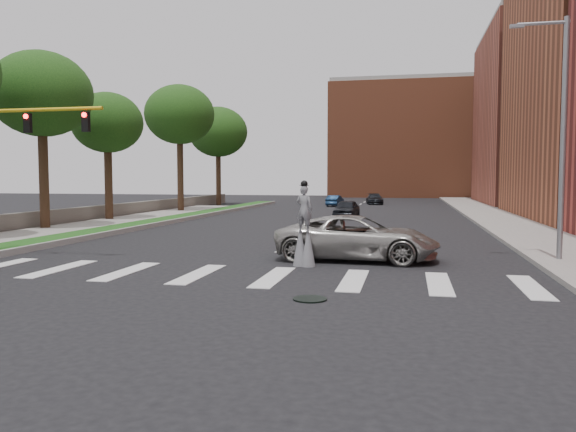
{
  "coord_description": "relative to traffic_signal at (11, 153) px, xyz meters",
  "views": [
    {
      "loc": [
        5.49,
        -16.32,
        3.22
      ],
      "look_at": [
        0.92,
        4.94,
        1.7
      ],
      "focal_mm": 35.0,
      "sensor_mm": 36.0,
      "label": 1
    }
  ],
  "objects": [
    {
      "name": "suv_crossing",
      "position": [
        13.36,
        2.36,
        -3.28
      ],
      "size": [
        6.38,
        3.17,
        1.74
      ],
      "primitive_type": "imported",
      "rotation": [
        0.0,
        0.0,
        1.52
      ],
      "color": "#A5A29C",
      "rests_on": "ground"
    },
    {
      "name": "grass_median",
      "position": [
        -1.72,
        17.0,
        -4.03
      ],
      "size": [
        2.0,
        60.0,
        0.25
      ],
      "primitive_type": "cube",
      "color": "#184714",
      "rests_on": "ground"
    },
    {
      "name": "tree_2",
      "position": [
        -6.1,
        10.49,
        3.92
      ],
      "size": [
        5.94,
        5.94,
        10.65
      ],
      "color": "#322014",
      "rests_on": "ground"
    },
    {
      "name": "building_backdrop",
      "position": [
        15.78,
        75.0,
        4.85
      ],
      "size": [
        26.0,
        14.0,
        18.0
      ],
      "primitive_type": "cube",
      "color": "#984D2F",
      "rests_on": "ground"
    },
    {
      "name": "building_far",
      "position": [
        31.78,
        51.0,
        5.85
      ],
      "size": [
        16.0,
        22.0,
        20.0
      ],
      "primitive_type": "cube",
      "color": "#A8503E",
      "rests_on": "ground"
    },
    {
      "name": "car_far",
      "position": [
        11.39,
        47.22,
        -3.52
      ],
      "size": [
        2.4,
        4.55,
        1.26
      ],
      "primitive_type": "imported",
      "rotation": [
        0.0,
        0.0,
        0.15
      ],
      "color": "black",
      "rests_on": "ground"
    },
    {
      "name": "tree_4",
      "position": [
        -5.03,
        28.55,
        4.63
      ],
      "size": [
        6.29,
        6.29,
        11.51
      ],
      "color": "#322014",
      "rests_on": "ground"
    },
    {
      "name": "stone_wall",
      "position": [
        -7.22,
        19.0,
        -3.6
      ],
      "size": [
        0.5,
        56.0,
        1.1
      ],
      "primitive_type": "cube",
      "color": "#5E5851",
      "rests_on": "ground"
    },
    {
      "name": "tree_3",
      "position": [
        -6.0,
        17.71,
        2.9
      ],
      "size": [
        5.1,
        5.1,
        9.29
      ],
      "color": "#322014",
      "rests_on": "ground"
    },
    {
      "name": "median_curb",
      "position": [
        -0.67,
        17.0,
        -4.01
      ],
      "size": [
        0.2,
        60.0,
        0.28
      ],
      "primitive_type": "cube",
      "color": "gray",
      "rests_on": "ground"
    },
    {
      "name": "ground_plane",
      "position": [
        9.78,
        -3.0,
        -4.15
      ],
      "size": [
        160.0,
        160.0,
        0.0
      ],
      "primitive_type": "plane",
      "color": "black",
      "rests_on": "ground"
    },
    {
      "name": "car_mid",
      "position": [
        7.38,
        41.96,
        -3.55
      ],
      "size": [
        1.65,
        3.75,
        1.2
      ],
      "primitive_type": "imported",
      "rotation": [
        0.0,
        0.0,
        3.03
      ],
      "color": "navy",
      "rests_on": "ground"
    },
    {
      "name": "streetlight",
      "position": [
        20.68,
        3.0,
        0.75
      ],
      "size": [
        2.05,
        0.2,
        9.0
      ],
      "color": "slate",
      "rests_on": "ground"
    },
    {
      "name": "traffic_signal",
      "position": [
        0.0,
        0.0,
        0.0
      ],
      "size": [
        5.3,
        0.23,
        6.2
      ],
      "color": "black",
      "rests_on": "ground"
    },
    {
      "name": "stilt_performer",
      "position": [
        11.62,
        0.44,
        -2.92
      ],
      "size": [
        0.83,
        0.6,
        3.1
      ],
      "rotation": [
        0.0,
        0.0,
        2.89
      ],
      "color": "#322014",
      "rests_on": "ground"
    },
    {
      "name": "car_near",
      "position": [
        10.56,
        24.31,
        -3.43
      ],
      "size": [
        1.94,
        4.3,
        1.44
      ],
      "primitive_type": "imported",
      "rotation": [
        0.0,
        0.0,
        -0.06
      ],
      "color": "black",
      "rests_on": "ground"
    },
    {
      "name": "tree_5",
      "position": [
        -5.98,
        41.72,
        4.12
      ],
      "size": [
        6.66,
        6.66,
        11.15
      ],
      "color": "#322014",
      "rests_on": "ground"
    },
    {
      "name": "sidewalk_right",
      "position": [
        22.28,
        22.0,
        -4.06
      ],
      "size": [
        5.0,
        90.0,
        0.18
      ],
      "primitive_type": "cube",
      "color": "gray",
      "rests_on": "ground"
    },
    {
      "name": "sidewalk_left",
      "position": [
        -4.72,
        7.0,
        -4.06
      ],
      "size": [
        4.0,
        60.0,
        0.18
      ],
      "primitive_type": "cube",
      "color": "gray",
      "rests_on": "ground"
    },
    {
      "name": "manhole",
      "position": [
        12.78,
        -5.0,
        -4.13
      ],
      "size": [
        0.9,
        0.9,
        0.04
      ],
      "primitive_type": "cylinder",
      "color": "black",
      "rests_on": "ground"
    }
  ]
}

